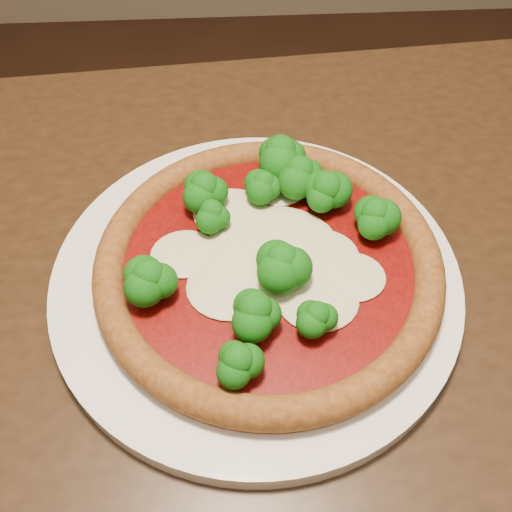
{
  "coord_description": "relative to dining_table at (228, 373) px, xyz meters",
  "views": [
    {
      "loc": [
        -0.23,
        -0.1,
        1.16
      ],
      "look_at": [
        -0.22,
        0.19,
        0.79
      ],
      "focal_mm": 40.0,
      "sensor_mm": 36.0,
      "label": 1
    }
  ],
  "objects": [
    {
      "name": "dining_table",
      "position": [
        0.0,
        0.0,
        0.0
      ],
      "size": [
        1.15,
        0.83,
        0.75
      ],
      "rotation": [
        0.0,
        0.0,
        0.08
      ],
      "color": "black",
      "rests_on": "floor"
    },
    {
      "name": "plate",
      "position": [
        0.03,
        0.03,
        0.12
      ],
      "size": [
        0.35,
        0.35,
        0.02
      ],
      "primitive_type": "cylinder",
      "color": "silver",
      "rests_on": "dining_table"
    },
    {
      "name": "pizza",
      "position": [
        0.04,
        0.04,
        0.14
      ],
      "size": [
        0.3,
        0.3,
        0.06
      ],
      "rotation": [
        0.0,
        0.0,
        -0.4
      ],
      "color": "brown",
      "rests_on": "plate"
    }
  ]
}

